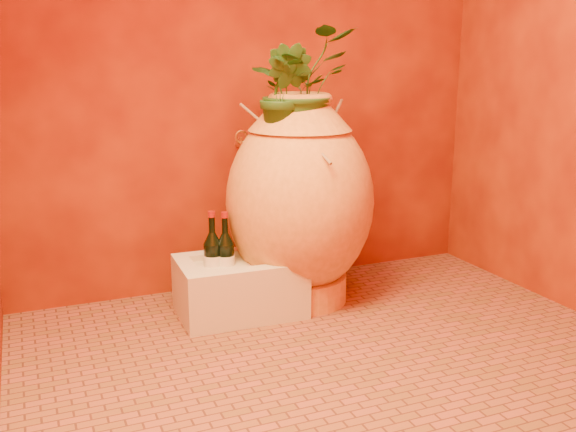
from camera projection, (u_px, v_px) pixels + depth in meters
name	position (u px, v px, depth m)	size (l,w,h in m)	color
floor	(341.00, 358.00, 2.56)	(2.50, 2.50, 0.00)	brown
wall_back	(252.00, 40.00, 3.15)	(2.50, 0.02, 2.50)	#590F05
amphora	(300.00, 201.00, 3.06)	(0.91, 0.91, 1.01)	gold
stone_basin	(240.00, 287.00, 2.98)	(0.57, 0.40, 0.27)	beige
wine_bottle_a	(225.00, 257.00, 2.99)	(0.08, 0.08, 0.32)	black
wine_bottle_b	(213.00, 259.00, 2.94)	(0.08, 0.08, 0.35)	black
wine_bottle_c	(226.00, 258.00, 2.95)	(0.08, 0.08, 0.34)	black
wall_tap	(242.00, 145.00, 3.17)	(0.07, 0.14, 0.16)	#B37D29
plant_main	(299.00, 87.00, 2.94)	(0.48, 0.42, 0.54)	#1F4819
plant_side	(286.00, 94.00, 2.84)	(0.24, 0.19, 0.44)	#1F4819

